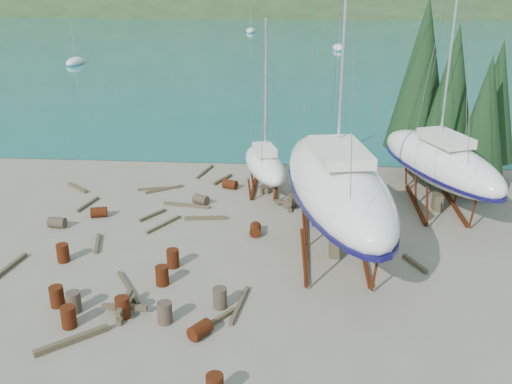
# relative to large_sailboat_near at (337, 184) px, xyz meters

# --- Properties ---
(ground) EXTENTS (600.00, 600.00, 0.00)m
(ground) POSITION_rel_large_sailboat_near_xyz_m (-5.05, -1.95, -3.44)
(ground) COLOR #6A6554
(ground) RESTS_ON ground
(far_house_left) EXTENTS (6.60, 5.60, 5.60)m
(far_house_left) POSITION_rel_large_sailboat_near_xyz_m (-65.05, 188.05, -0.51)
(far_house_left) COLOR beige
(far_house_left) RESTS_ON ground
(far_house_center) EXTENTS (6.60, 5.60, 5.60)m
(far_house_center) POSITION_rel_large_sailboat_near_xyz_m (-25.05, 188.05, -0.51)
(far_house_center) COLOR beige
(far_house_center) RESTS_ON ground
(far_house_right) EXTENTS (6.60, 5.60, 5.60)m
(far_house_right) POSITION_rel_large_sailboat_near_xyz_m (24.95, 188.05, -0.51)
(far_house_right) COLOR beige
(far_house_right) RESTS_ON ground
(cypress_near_right) EXTENTS (3.60, 3.60, 10.00)m
(cypress_near_right) POSITION_rel_large_sailboat_near_xyz_m (7.45, 10.05, 2.35)
(cypress_near_right) COLOR black
(cypress_near_right) RESTS_ON ground
(cypress_mid_right) EXTENTS (3.06, 3.06, 8.50)m
(cypress_mid_right) POSITION_rel_large_sailboat_near_xyz_m (8.95, 8.05, 1.48)
(cypress_mid_right) COLOR black
(cypress_mid_right) RESTS_ON ground
(cypress_back_left) EXTENTS (4.14, 4.14, 11.50)m
(cypress_back_left) POSITION_rel_large_sailboat_near_xyz_m (5.95, 12.05, 3.23)
(cypress_back_left) COLOR black
(cypress_back_left) RESTS_ON ground
(cypress_far_right) EXTENTS (3.24, 3.24, 9.00)m
(cypress_far_right) POSITION_rel_large_sailboat_near_xyz_m (10.45, 11.05, 1.77)
(cypress_far_right) COLOR black
(cypress_far_right) RESTS_ON ground
(moored_boat_left) EXTENTS (2.00, 5.00, 6.05)m
(moored_boat_left) POSITION_rel_large_sailboat_near_xyz_m (-35.05, 58.05, -3.05)
(moored_boat_left) COLOR white
(moored_boat_left) RESTS_ON ground
(moored_boat_mid) EXTENTS (2.00, 5.00, 6.05)m
(moored_boat_mid) POSITION_rel_large_sailboat_near_xyz_m (4.95, 78.05, -3.05)
(moored_boat_mid) COLOR white
(moored_boat_mid) RESTS_ON ground
(moored_boat_far) EXTENTS (2.00, 5.00, 6.05)m
(moored_boat_far) POSITION_rel_large_sailboat_near_xyz_m (-13.05, 108.05, -3.05)
(moored_boat_far) COLOR white
(moored_boat_far) RESTS_ON ground
(large_sailboat_near) EXTENTS (6.34, 14.07, 21.37)m
(large_sailboat_near) POSITION_rel_large_sailboat_near_xyz_m (0.00, 0.00, 0.00)
(large_sailboat_near) COLOR white
(large_sailboat_near) RESTS_ON ground
(large_sailboat_far) EXTENTS (6.77, 11.18, 17.03)m
(large_sailboat_far) POSITION_rel_large_sailboat_near_xyz_m (6.18, 6.00, -0.65)
(large_sailboat_far) COLOR white
(large_sailboat_far) RESTS_ON ground
(small_sailboat_shore) EXTENTS (3.84, 6.79, 10.37)m
(small_sailboat_shore) POSITION_rel_large_sailboat_near_xyz_m (-3.88, 7.89, -1.72)
(small_sailboat_shore) COLOR white
(small_sailboat_shore) RESTS_ON ground
(worker) EXTENTS (0.41, 0.62, 1.67)m
(worker) POSITION_rel_large_sailboat_near_xyz_m (-0.94, 2.87, -2.60)
(worker) COLOR navy
(worker) RESTS_ON ground
(drum_0) EXTENTS (0.58, 0.58, 0.88)m
(drum_0) POSITION_rel_large_sailboat_near_xyz_m (-11.54, -5.97, -3.00)
(drum_0) COLOR #632E11
(drum_0) RESTS_ON ground
(drum_2) EXTENTS (0.99, 0.77, 0.58)m
(drum_2) POSITION_rel_large_sailboat_near_xyz_m (-12.85, 3.05, -3.15)
(drum_2) COLOR #632E11
(drum_2) RESTS_ON ground
(drum_3) EXTENTS (0.58, 0.58, 0.88)m
(drum_3) POSITION_rel_large_sailboat_near_xyz_m (-8.63, -6.57, -3.00)
(drum_3) COLOR #632E11
(drum_3) RESTS_ON ground
(drum_4) EXTENTS (1.03, 0.85, 0.58)m
(drum_4) POSITION_rel_large_sailboat_near_xyz_m (-6.08, 8.03, -3.15)
(drum_4) COLOR #632E11
(drum_4) RESTS_ON ground
(drum_5) EXTENTS (0.58, 0.58, 0.88)m
(drum_5) POSITION_rel_large_sailboat_near_xyz_m (-4.89, -5.60, -3.00)
(drum_5) COLOR #2D2823
(drum_5) RESTS_ON ground
(drum_6) EXTENTS (0.62, 0.90, 0.58)m
(drum_6) POSITION_rel_large_sailboat_near_xyz_m (-3.98, 1.39, -3.15)
(drum_6) COLOR #632E11
(drum_6) RESTS_ON ground
(drum_8) EXTENTS (0.58, 0.58, 0.88)m
(drum_8) POSITION_rel_large_sailboat_near_xyz_m (-12.79, -2.20, -3.00)
(drum_8) COLOR #632E11
(drum_8) RESTS_ON ground
(drum_9) EXTENTS (1.05, 0.92, 0.58)m
(drum_9) POSITION_rel_large_sailboat_near_xyz_m (-7.49, 5.33, -3.15)
(drum_9) COLOR #2D2823
(drum_9) RESTS_ON ground
(drum_10) EXTENTS (0.58, 0.58, 0.88)m
(drum_10) POSITION_rel_large_sailboat_near_xyz_m (-7.65, -3.98, -3.00)
(drum_10) COLOR #632E11
(drum_10) RESTS_ON ground
(drum_11) EXTENTS (0.97, 1.05, 0.58)m
(drum_11) POSITION_rel_large_sailboat_near_xyz_m (-2.19, 5.31, -3.15)
(drum_11) COLOR #2D2823
(drum_11) RESTS_ON ground
(drum_12) EXTENTS (0.98, 1.05, 0.58)m
(drum_12) POSITION_rel_large_sailboat_near_xyz_m (-5.37, -7.63, -3.15)
(drum_12) COLOR #632E11
(drum_12) RESTS_ON ground
(drum_13) EXTENTS (0.58, 0.58, 0.88)m
(drum_13) POSITION_rel_large_sailboat_near_xyz_m (-10.50, -7.38, -3.00)
(drum_13) COLOR #632E11
(drum_13) RESTS_ON ground
(drum_14) EXTENTS (0.58, 0.58, 0.88)m
(drum_14) POSITION_rel_large_sailboat_near_xyz_m (-7.51, -2.35, -3.00)
(drum_14) COLOR #632E11
(drum_14) RESTS_ON ground
(drum_15) EXTENTS (0.93, 0.65, 0.58)m
(drum_15) POSITION_rel_large_sailboat_near_xyz_m (-14.61, 1.50, -3.15)
(drum_15) COLOR #2D2823
(drum_15) RESTS_ON ground
(drum_16) EXTENTS (0.58, 0.58, 0.88)m
(drum_16) POSITION_rel_large_sailboat_near_xyz_m (-10.69, -6.34, -3.00)
(drum_16) COLOR #2D2823
(drum_16) RESTS_ON ground
(drum_17) EXTENTS (0.58, 0.58, 0.88)m
(drum_17) POSITION_rel_large_sailboat_near_xyz_m (-6.88, -6.82, -3.00)
(drum_17) COLOR #2D2823
(drum_17) RESTS_ON ground
(timber_0) EXTENTS (2.22, 0.68, 0.14)m
(timber_0) POSITION_rel_large_sailboat_near_xyz_m (-10.71, 7.51, -3.36)
(timber_0) COLOR brown
(timber_0) RESTS_ON ground
(timber_1) EXTENTS (0.92, 1.67, 0.19)m
(timber_1) POSITION_rel_large_sailboat_near_xyz_m (3.70, -1.40, -3.34)
(timber_1) COLOR brown
(timber_1) RESTS_ON ground
(timber_2) EXTENTS (1.72, 1.52, 0.19)m
(timber_2) POSITION_rel_large_sailboat_near_xyz_m (-15.67, 7.23, -3.34)
(timber_2) COLOR brown
(timber_2) RESTS_ON ground
(timber_3) EXTENTS (1.70, 2.60, 0.15)m
(timber_3) POSITION_rel_large_sailboat_near_xyz_m (-9.04, -4.46, -3.36)
(timber_3) COLOR brown
(timber_3) RESTS_ON ground
(timber_4) EXTENTS (1.20, 1.72, 0.17)m
(timber_4) POSITION_rel_large_sailboat_near_xyz_m (-9.89, 3.31, -3.35)
(timber_4) COLOR brown
(timber_4) RESTS_ON ground
(timber_5) EXTENTS (0.56, 2.79, 0.16)m
(timber_5) POSITION_rel_large_sailboat_near_xyz_m (-4.11, -5.50, -3.35)
(timber_5) COLOR brown
(timber_5) RESTS_ON ground
(timber_6) EXTENTS (1.06, 1.92, 0.19)m
(timber_6) POSITION_rel_large_sailboat_near_xyz_m (-6.74, 9.42, -3.34)
(timber_6) COLOR brown
(timber_6) RESTS_ON ground
(timber_7) EXTENTS (1.28, 1.63, 0.17)m
(timber_7) POSITION_rel_large_sailboat_near_xyz_m (-4.82, -6.58, -3.35)
(timber_7) COLOR brown
(timber_7) RESTS_ON ground
(timber_8) EXTENTS (2.31, 0.45, 0.19)m
(timber_8) POSITION_rel_large_sailboat_near_xyz_m (-6.87, 3.12, -3.34)
(timber_8) COLOR brown
(timber_8) RESTS_ON ground
(timber_9) EXTENTS (0.80, 2.69, 0.15)m
(timber_9) POSITION_rel_large_sailboat_near_xyz_m (-8.15, 10.95, -3.36)
(timber_9) COLOR brown
(timber_9) RESTS_ON ground
(timber_10) EXTENTS (2.80, 0.65, 0.16)m
(timber_10) POSITION_rel_large_sailboat_near_xyz_m (-8.27, 4.91, -3.35)
(timber_10) COLOR brown
(timber_10) RESTS_ON ground
(timber_11) EXTENTS (1.43, 2.34, 0.15)m
(timber_11) POSITION_rel_large_sailboat_near_xyz_m (-9.00, 2.12, -3.36)
(timber_11) COLOR brown
(timber_11) RESTS_ON ground
(timber_12) EXTENTS (0.70, 2.08, 0.17)m
(timber_12) POSITION_rel_large_sailboat_near_xyz_m (-11.79, -0.39, -3.35)
(timber_12) COLOR brown
(timber_12) RESTS_ON ground
(timber_14) EXTENTS (0.53, 2.49, 0.18)m
(timber_14) POSITION_rel_large_sailboat_near_xyz_m (-15.01, -3.06, -3.34)
(timber_14) COLOR brown
(timber_14) RESTS_ON ground
(timber_15) EXTENTS (2.12, 1.54, 0.15)m
(timber_15) POSITION_rel_large_sailboat_near_xyz_m (-10.14, 7.42, -3.36)
(timber_15) COLOR brown
(timber_15) RESTS_ON ground
(timber_16) EXTENTS (2.27, 2.01, 0.23)m
(timber_16) POSITION_rel_large_sailboat_near_xyz_m (-10.01, -8.38, -3.32)
(timber_16) COLOR brown
(timber_16) RESTS_ON ground
(timber_17) EXTENTS (0.63, 2.17, 0.16)m
(timber_17) POSITION_rel_large_sailboat_near_xyz_m (-14.07, 4.63, -3.35)
(timber_17) COLOR brown
(timber_17) RESTS_ON ground
(timber_pile_fore) EXTENTS (1.80, 1.80, 0.60)m
(timber_pile_fore) POSITION_rel_large_sailboat_near_xyz_m (-8.63, -6.33, -3.14)
(timber_pile_fore) COLOR brown
(timber_pile_fore) RESTS_ON ground
(timber_pile_aft) EXTENTS (1.80, 1.80, 0.60)m
(timber_pile_aft) POSITION_rel_large_sailboat_near_xyz_m (-2.24, 5.33, -3.14)
(timber_pile_aft) COLOR brown
(timber_pile_aft) RESTS_ON ground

